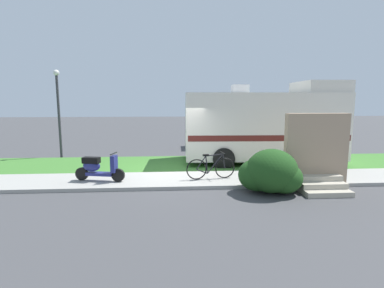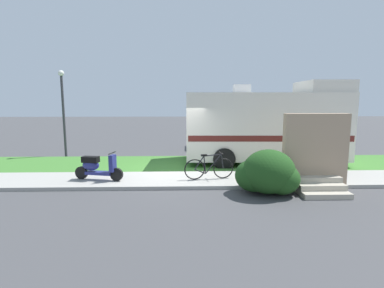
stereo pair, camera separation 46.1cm
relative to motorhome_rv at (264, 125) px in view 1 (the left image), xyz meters
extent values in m
plane|color=#424244|center=(-4.04, -1.72, -1.72)|extent=(80.00, 80.00, 0.00)
cube|color=#9E9B93|center=(-4.04, -2.92, -1.66)|extent=(24.00, 2.00, 0.12)
cube|color=#3D752D|center=(-4.04, -0.22, -1.68)|extent=(24.00, 3.40, 0.08)
cube|color=silver|center=(-0.11, 0.00, -0.02)|extent=(6.85, 2.81, 2.81)
cube|color=silver|center=(2.38, -0.08, 1.63)|extent=(1.88, 2.52, 0.50)
cube|color=#591E19|center=(-0.11, 0.00, -0.44)|extent=(6.71, 2.82, 0.24)
cube|color=black|center=(3.26, -0.11, 0.47)|extent=(0.15, 2.20, 0.90)
cube|color=silver|center=(-1.12, 0.04, 1.56)|extent=(0.72, 0.62, 0.36)
cylinder|color=black|center=(2.03, 1.18, -1.27)|extent=(0.91, 0.31, 0.90)
cylinder|color=black|center=(1.95, -1.31, -1.27)|extent=(0.91, 0.31, 0.90)
cylinder|color=black|center=(-1.92, 1.31, -1.27)|extent=(0.91, 0.31, 0.90)
cylinder|color=black|center=(-2.01, -1.18, -1.27)|extent=(0.91, 0.31, 0.90)
cylinder|color=black|center=(-5.90, -3.20, -1.38)|extent=(0.45, 0.19, 0.44)
cylinder|color=black|center=(-7.15, -2.92, -1.38)|extent=(0.45, 0.19, 0.44)
cube|color=navy|center=(-6.52, -3.06, -1.36)|extent=(0.94, 0.47, 0.10)
cube|color=black|center=(-6.80, -3.00, -0.90)|extent=(0.60, 0.37, 0.20)
ellipsoid|color=navy|center=(-6.80, -3.00, -1.10)|extent=(0.65, 0.42, 0.36)
cube|color=navy|center=(-6.02, -3.17, -1.00)|extent=(0.21, 0.34, 0.56)
cylinder|color=black|center=(-6.02, -3.17, -0.65)|extent=(0.14, 0.50, 0.04)
sphere|color=white|center=(-6.02, -3.17, -0.82)|extent=(0.12, 0.12, 0.12)
torus|color=black|center=(-2.28, -2.97, -1.25)|extent=(0.71, 0.14, 0.71)
torus|color=black|center=(-3.27, -3.11, -1.25)|extent=(0.71, 0.14, 0.71)
cylinder|color=black|center=(-2.63, -3.02, -1.08)|extent=(0.57, 0.12, 0.68)
cylinder|color=black|center=(-2.92, -3.06, -1.10)|extent=(0.10, 0.05, 0.61)
cylinder|color=black|center=(-2.66, -3.03, -0.77)|extent=(0.61, 0.12, 0.09)
cylinder|color=black|center=(-3.08, -3.09, -1.33)|extent=(0.40, 0.09, 0.19)
cylinder|color=black|center=(-3.11, -3.09, -1.02)|extent=(0.35, 0.08, 0.47)
cylinder|color=black|center=(-2.32, -2.98, -1.00)|extent=(0.12, 0.05, 0.51)
cube|color=black|center=(-2.95, -3.07, -0.77)|extent=(0.21, 0.13, 0.06)
cylinder|color=black|center=(-2.36, -2.98, -0.71)|extent=(0.10, 0.52, 0.03)
cube|color=silver|center=(-1.37, 4.58, -0.66)|extent=(2.37, 1.93, 1.56)
cube|color=black|center=(-1.37, 4.58, -0.19)|extent=(2.25, 1.95, 0.44)
cube|color=silver|center=(1.25, 4.56, -1.09)|extent=(2.89, 1.94, 0.70)
cylinder|color=black|center=(-1.56, 3.67, -1.34)|extent=(0.76, 0.25, 0.76)
cylinder|color=black|center=(-1.54, 5.50, -1.34)|extent=(0.76, 0.25, 0.76)
cylinder|color=black|center=(1.57, 3.64, -1.34)|extent=(0.76, 0.25, 0.76)
cylinder|color=black|center=(1.59, 5.46, -1.34)|extent=(0.76, 0.25, 0.76)
cube|color=#B2A893|center=(0.49, -4.52, -1.64)|extent=(1.40, 0.96, 0.16)
cube|color=#B2A893|center=(0.49, -4.36, -1.48)|extent=(1.40, 0.64, 0.16)
cube|color=#B2A893|center=(0.49, -4.20, -1.32)|extent=(1.40, 0.32, 0.16)
cube|color=tan|center=(0.49, -3.89, -0.52)|extent=(2.00, 0.30, 2.40)
ellipsoid|color=#1E4719|center=(-1.11, -4.42, -1.02)|extent=(1.56, 1.41, 1.33)
ellipsoid|color=#1E4719|center=(-1.50, -4.26, -1.18)|extent=(1.17, 1.05, 1.00)
ellipsoid|color=#1E4719|center=(-0.76, -4.54, -1.22)|extent=(1.09, 0.98, 0.93)
cylinder|color=brown|center=(-0.66, -3.05, -1.49)|extent=(0.07, 0.07, 0.22)
cylinder|color=brown|center=(-0.66, -3.05, -1.36)|extent=(0.03, 0.03, 0.04)
cylinder|color=black|center=(-0.66, -3.05, -1.34)|extent=(0.04, 0.04, 0.02)
cylinder|color=#333338|center=(-9.53, 1.88, 0.26)|extent=(0.12, 0.12, 3.97)
sphere|color=silver|center=(-9.53, 1.88, 2.37)|extent=(0.28, 0.28, 0.28)
camera|label=1|loc=(-4.10, -13.04, 1.09)|focal=28.09mm
camera|label=2|loc=(-3.64, -13.06, 1.09)|focal=28.09mm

